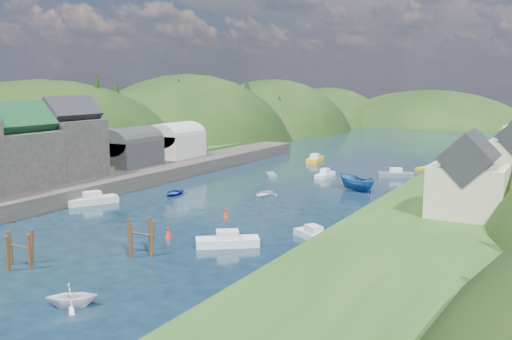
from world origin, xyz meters
The scene contains 14 objects.
ground centered at (0.00, 50.00, 0.00)m, with size 600.00×600.00×0.00m, color black.
hillside_left centered at (-45.00, 75.00, -8.03)m, with size 44.00×245.56×52.00m.
far_hills centered at (1.22, 174.01, -10.80)m, with size 103.00×68.00×44.00m.
hill_trees centered at (0.36, 65.43, 11.07)m, with size 90.87×148.42×12.43m.
quay_left centered at (-24.00, 20.00, 1.00)m, with size 12.00×110.00×2.00m, color #2D2B28.
terrace_left_grass centered at (-31.00, 20.00, 1.25)m, with size 12.00×110.00×2.50m, color #234719.
boat_sheds centered at (-26.00, 39.00, 5.27)m, with size 7.00×21.00×7.50m.
terrace_right centered at (25.00, 40.00, 1.20)m, with size 16.00×120.00×2.40m, color #234719.
right_bank_cottages centered at (28.00, 48.33, 5.84)m, with size 9.00×59.24×8.41m.
piling_cluster_near centered at (-4.04, -5.08, 1.23)m, with size 2.83×2.68×3.59m.
piling_cluster_far centered at (2.33, 2.72, 1.30)m, with size 3.09×2.89×3.73m.
channel_buoy_near centered at (1.13, 8.20, 0.48)m, with size 0.70×0.70×1.10m.
channel_buoy_far centered at (1.66, 18.00, 0.48)m, with size 0.70×0.70×1.10m.
moored_boats centered at (-0.57, 20.23, 0.71)m, with size 35.95×85.15×2.41m.
Camera 1 is at (35.81, -35.42, 15.62)m, focal length 40.00 mm.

